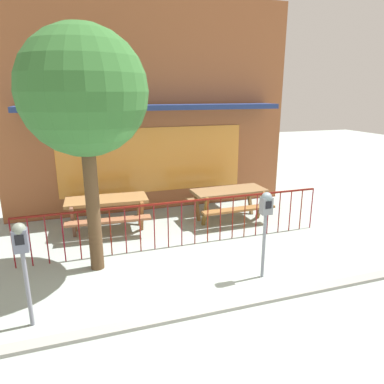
{
  "coord_description": "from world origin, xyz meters",
  "views": [
    {
      "loc": [
        -1.9,
        -4.48,
        3.07
      ],
      "look_at": [
        0.35,
        2.36,
        1.01
      ],
      "focal_mm": 32.75,
      "sensor_mm": 36.0,
      "label": 1
    }
  ],
  "objects_px": {
    "picnic_table_left": "(107,205)",
    "parking_meter_near": "(266,213)",
    "parking_meter_far": "(22,248)",
    "picnic_table_right": "(229,196)",
    "street_tree": "(84,94)"
  },
  "relations": [
    {
      "from": "picnic_table_right",
      "to": "street_tree",
      "type": "relative_size",
      "value": 0.45
    },
    {
      "from": "picnic_table_left",
      "to": "parking_meter_far",
      "type": "height_order",
      "value": "parking_meter_far"
    },
    {
      "from": "picnic_table_left",
      "to": "parking_meter_near",
      "type": "xyz_separation_m",
      "value": [
        2.32,
        -2.98,
        0.56
      ]
    },
    {
      "from": "street_tree",
      "to": "parking_meter_near",
      "type": "bearing_deg",
      "value": -24.48
    },
    {
      "from": "parking_meter_far",
      "to": "street_tree",
      "type": "xyz_separation_m",
      "value": [
        0.96,
        1.39,
        1.9
      ]
    },
    {
      "from": "picnic_table_left",
      "to": "picnic_table_right",
      "type": "xyz_separation_m",
      "value": [
        2.92,
        -0.19,
        0.0
      ]
    },
    {
      "from": "picnic_table_right",
      "to": "parking_meter_near",
      "type": "height_order",
      "value": "parking_meter_near"
    },
    {
      "from": "picnic_table_right",
      "to": "parking_meter_near",
      "type": "distance_m",
      "value": 2.91
    },
    {
      "from": "picnic_table_left",
      "to": "parking_meter_near",
      "type": "height_order",
      "value": "parking_meter_near"
    },
    {
      "from": "street_tree",
      "to": "picnic_table_left",
      "type": "bearing_deg",
      "value": 78.43
    },
    {
      "from": "picnic_table_left",
      "to": "parking_meter_near",
      "type": "bearing_deg",
      "value": -52.09
    },
    {
      "from": "parking_meter_far",
      "to": "picnic_table_right",
      "type": "bearing_deg",
      "value": 34.92
    },
    {
      "from": "parking_meter_far",
      "to": "picnic_table_left",
      "type": "bearing_deg",
      "value": 67.28
    },
    {
      "from": "picnic_table_right",
      "to": "street_tree",
      "type": "xyz_separation_m",
      "value": [
        -3.28,
        -1.57,
        2.44
      ]
    },
    {
      "from": "picnic_table_left",
      "to": "parking_meter_near",
      "type": "distance_m",
      "value": 3.81
    }
  ]
}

